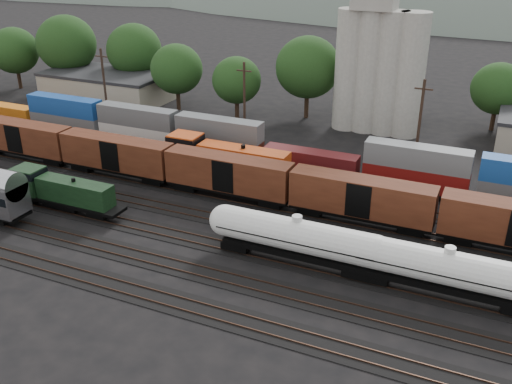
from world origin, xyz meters
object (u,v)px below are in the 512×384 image
at_px(green_locomotive, 56,190).
at_px(orange_locomotive, 219,158).
at_px(grain_silo, 379,58).
at_px(tank_car_a, 296,237).

relative_size(green_locomotive, orange_locomotive, 0.79).
height_order(green_locomotive, grain_silo, grain_silo).
bearing_deg(green_locomotive, orange_locomotive, 50.23).
bearing_deg(orange_locomotive, grain_silo, 63.24).
height_order(tank_car_a, orange_locomotive, orange_locomotive).
relative_size(green_locomotive, grain_silo, 0.52).
bearing_deg(orange_locomotive, tank_car_a, -43.75).
xyz_separation_m(tank_car_a, orange_locomotive, (-15.67, 15.00, -0.03)).
bearing_deg(grain_silo, tank_car_a, -86.43).
distance_m(tank_car_a, orange_locomotive, 21.69).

